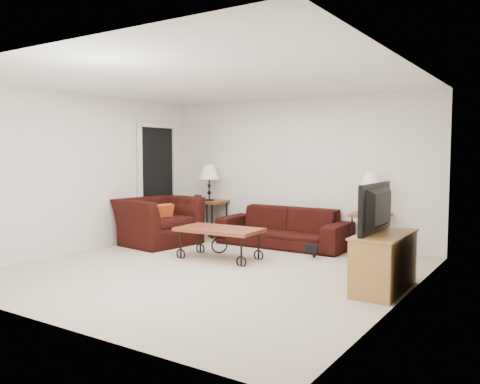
% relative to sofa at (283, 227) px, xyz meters
% --- Properties ---
extents(ground, '(5.00, 5.00, 0.00)m').
position_rel_sofa_xyz_m(ground, '(-0.00, -2.02, -0.32)').
color(ground, beige).
rests_on(ground, ground).
extents(wall_back, '(5.00, 0.02, 2.50)m').
position_rel_sofa_xyz_m(wall_back, '(-0.00, 0.48, 0.93)').
color(wall_back, silver).
rests_on(wall_back, ground).
extents(wall_front, '(5.00, 0.02, 2.50)m').
position_rel_sofa_xyz_m(wall_front, '(-0.00, -4.52, 0.93)').
color(wall_front, silver).
rests_on(wall_front, ground).
extents(wall_left, '(0.02, 5.00, 2.50)m').
position_rel_sofa_xyz_m(wall_left, '(-2.50, -2.02, 0.93)').
color(wall_left, silver).
rests_on(wall_left, ground).
extents(wall_right, '(0.02, 5.00, 2.50)m').
position_rel_sofa_xyz_m(wall_right, '(2.50, -2.02, 0.93)').
color(wall_right, silver).
rests_on(wall_right, ground).
extents(ceiling, '(5.00, 5.00, 0.00)m').
position_rel_sofa_xyz_m(ceiling, '(-0.00, -2.02, 2.18)').
color(ceiling, white).
rests_on(ceiling, wall_back).
extents(doorway, '(0.08, 0.94, 2.04)m').
position_rel_sofa_xyz_m(doorway, '(-2.47, -0.37, 0.70)').
color(doorway, black).
rests_on(doorway, ground).
extents(sofa, '(2.21, 0.86, 0.65)m').
position_rel_sofa_xyz_m(sofa, '(0.00, 0.00, 0.00)').
color(sofa, black).
rests_on(sofa, ground).
extents(side_table_left, '(0.69, 0.69, 0.67)m').
position_rel_sofa_xyz_m(side_table_left, '(-1.67, 0.18, 0.01)').
color(side_table_left, brown).
rests_on(side_table_left, ground).
extents(side_table_right, '(0.64, 0.64, 0.63)m').
position_rel_sofa_xyz_m(side_table_right, '(1.43, 0.18, -0.01)').
color(side_table_right, brown).
rests_on(side_table_right, ground).
extents(lamp_left, '(0.43, 0.43, 0.67)m').
position_rel_sofa_xyz_m(lamp_left, '(-1.67, 0.18, 0.68)').
color(lamp_left, black).
rests_on(lamp_left, side_table_left).
extents(lamp_right, '(0.40, 0.40, 0.63)m').
position_rel_sofa_xyz_m(lamp_right, '(1.43, 0.18, 0.62)').
color(lamp_right, black).
rests_on(lamp_right, side_table_right).
extents(photo_frame_left, '(0.13, 0.06, 0.11)m').
position_rel_sofa_xyz_m(photo_frame_left, '(-1.82, 0.03, 0.41)').
color(photo_frame_left, black).
rests_on(photo_frame_left, side_table_left).
extents(photo_frame_right, '(0.13, 0.03, 0.11)m').
position_rel_sofa_xyz_m(photo_frame_right, '(1.58, 0.03, 0.36)').
color(photo_frame_right, black).
rests_on(photo_frame_right, side_table_right).
extents(coffee_table, '(1.27, 0.73, 0.46)m').
position_rel_sofa_xyz_m(coffee_table, '(-0.31, -1.40, -0.09)').
color(coffee_table, brown).
rests_on(coffee_table, ground).
extents(armchair, '(1.23, 1.36, 0.80)m').
position_rel_sofa_xyz_m(armchair, '(-1.88, -1.00, 0.08)').
color(armchair, black).
rests_on(armchair, ground).
extents(throw_pillow, '(0.14, 0.37, 0.36)m').
position_rel_sofa_xyz_m(throw_pillow, '(-1.73, -1.05, 0.20)').
color(throw_pillow, '#B54217').
rests_on(throw_pillow, armchair).
extents(tv_stand, '(0.46, 1.09, 0.66)m').
position_rel_sofa_xyz_m(tv_stand, '(2.23, -1.76, 0.01)').
color(tv_stand, '#AF6C41').
rests_on(tv_stand, ground).
extents(television, '(0.13, 0.98, 0.56)m').
position_rel_sofa_xyz_m(television, '(2.21, -1.76, 0.62)').
color(television, black).
rests_on(television, tv_stand).
extents(backpack, '(0.32, 0.26, 0.39)m').
position_rel_sofa_xyz_m(backpack, '(0.83, -0.56, -0.13)').
color(backpack, black).
rests_on(backpack, ground).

